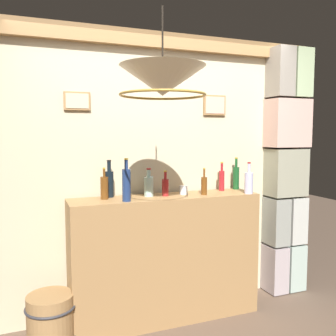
{
  "coord_description": "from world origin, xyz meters",
  "views": [
    {
      "loc": [
        -1.12,
        -2.13,
        1.64
      ],
      "look_at": [
        0.0,
        0.78,
        1.35
      ],
      "focal_mm": 39.49,
      "sensor_mm": 36.0,
      "label": 1
    }
  ],
  "objects_px": {
    "wooden_barrel": "(51,322)",
    "liquor_bottle_scotch": "(236,177)",
    "liquor_bottle_bourbon": "(222,179)",
    "liquor_bottle_amaro": "(204,185)",
    "glass_tumbler_rocks": "(184,190)",
    "liquor_bottle_sherry": "(149,186)",
    "liquor_bottle_brandy": "(166,186)",
    "liquor_bottle_port": "(249,182)",
    "pendant_lamp": "(163,82)",
    "liquor_bottle_mezcal": "(126,184)",
    "liquor_bottle_whiskey": "(104,187)",
    "liquor_bottle_vermouth": "(109,183)",
    "liquor_bottle_gin": "(149,185)"
  },
  "relations": [
    {
      "from": "glass_tumbler_rocks",
      "to": "liquor_bottle_sherry",
      "type": "bearing_deg",
      "value": 178.23
    },
    {
      "from": "liquor_bottle_scotch",
      "to": "liquor_bottle_bourbon",
      "type": "bearing_deg",
      "value": -170.4
    },
    {
      "from": "liquor_bottle_mezcal",
      "to": "wooden_barrel",
      "type": "distance_m",
      "value": 1.2
    },
    {
      "from": "liquor_bottle_vermouth",
      "to": "wooden_barrel",
      "type": "distance_m",
      "value": 1.17
    },
    {
      "from": "liquor_bottle_amaro",
      "to": "wooden_barrel",
      "type": "height_order",
      "value": "liquor_bottle_amaro"
    },
    {
      "from": "liquor_bottle_brandy",
      "to": "pendant_lamp",
      "type": "relative_size",
      "value": 0.4
    },
    {
      "from": "liquor_bottle_mezcal",
      "to": "liquor_bottle_bourbon",
      "type": "xyz_separation_m",
      "value": [
        0.99,
        0.22,
        -0.03
      ]
    },
    {
      "from": "liquor_bottle_brandy",
      "to": "liquor_bottle_amaro",
      "type": "xyz_separation_m",
      "value": [
        0.34,
        -0.06,
        0.0
      ]
    },
    {
      "from": "liquor_bottle_vermouth",
      "to": "liquor_bottle_amaro",
      "type": "height_order",
      "value": "liquor_bottle_vermouth"
    },
    {
      "from": "liquor_bottle_gin",
      "to": "glass_tumbler_rocks",
      "type": "xyz_separation_m",
      "value": [
        0.29,
        -0.1,
        -0.05
      ]
    },
    {
      "from": "liquor_bottle_amaro",
      "to": "glass_tumbler_rocks",
      "type": "relative_size",
      "value": 3.1
    },
    {
      "from": "liquor_bottle_mezcal",
      "to": "liquor_bottle_port",
      "type": "distance_m",
      "value": 1.13
    },
    {
      "from": "liquor_bottle_sherry",
      "to": "liquor_bottle_bourbon",
      "type": "distance_m",
      "value": 0.75
    },
    {
      "from": "wooden_barrel",
      "to": "glass_tumbler_rocks",
      "type": "bearing_deg",
      "value": 8.12
    },
    {
      "from": "liquor_bottle_sherry",
      "to": "liquor_bottle_whiskey",
      "type": "bearing_deg",
      "value": -179.71
    },
    {
      "from": "liquor_bottle_brandy",
      "to": "pendant_lamp",
      "type": "height_order",
      "value": "pendant_lamp"
    },
    {
      "from": "liquor_bottle_whiskey",
      "to": "pendant_lamp",
      "type": "height_order",
      "value": "pendant_lamp"
    },
    {
      "from": "liquor_bottle_brandy",
      "to": "liquor_bottle_mezcal",
      "type": "distance_m",
      "value": 0.41
    },
    {
      "from": "liquor_bottle_sherry",
      "to": "liquor_bottle_scotch",
      "type": "bearing_deg",
      "value": 5.2
    },
    {
      "from": "liquor_bottle_gin",
      "to": "liquor_bottle_vermouth",
      "type": "relative_size",
      "value": 0.7
    },
    {
      "from": "liquor_bottle_gin",
      "to": "wooden_barrel",
      "type": "distance_m",
      "value": 1.34
    },
    {
      "from": "wooden_barrel",
      "to": "liquor_bottle_scotch",
      "type": "bearing_deg",
      "value": 8.4
    },
    {
      "from": "liquor_bottle_scotch",
      "to": "pendant_lamp",
      "type": "xyz_separation_m",
      "value": [
        -1.08,
        -0.87,
        0.75
      ]
    },
    {
      "from": "liquor_bottle_scotch",
      "to": "pendant_lamp",
      "type": "relative_size",
      "value": 0.56
    },
    {
      "from": "liquor_bottle_amaro",
      "to": "wooden_barrel",
      "type": "xyz_separation_m",
      "value": [
        -1.33,
        -0.08,
        -0.97
      ]
    },
    {
      "from": "liquor_bottle_brandy",
      "to": "liquor_bottle_whiskey",
      "type": "bearing_deg",
      "value": 176.62
    },
    {
      "from": "liquor_bottle_whiskey",
      "to": "pendant_lamp",
      "type": "bearing_deg",
      "value": -73.99
    },
    {
      "from": "liquor_bottle_gin",
      "to": "liquor_bottle_bourbon",
      "type": "relative_size",
      "value": 0.81
    },
    {
      "from": "liquor_bottle_gin",
      "to": "liquor_bottle_brandy",
      "type": "xyz_separation_m",
      "value": [
        0.11,
        -0.12,
        -0.01
      ]
    },
    {
      "from": "liquor_bottle_amaro",
      "to": "pendant_lamp",
      "type": "xyz_separation_m",
      "value": [
        -0.65,
        -0.69,
        0.78
      ]
    },
    {
      "from": "liquor_bottle_whiskey",
      "to": "liquor_bottle_amaro",
      "type": "bearing_deg",
      "value": -6.06
    },
    {
      "from": "liquor_bottle_brandy",
      "to": "liquor_bottle_whiskey",
      "type": "distance_m",
      "value": 0.53
    },
    {
      "from": "liquor_bottle_amaro",
      "to": "glass_tumbler_rocks",
      "type": "distance_m",
      "value": 0.19
    },
    {
      "from": "liquor_bottle_brandy",
      "to": "liquor_bottle_port",
      "type": "relative_size",
      "value": 0.78
    },
    {
      "from": "liquor_bottle_amaro",
      "to": "liquor_bottle_whiskey",
      "type": "bearing_deg",
      "value": 173.94
    },
    {
      "from": "liquor_bottle_whiskey",
      "to": "glass_tumbler_rocks",
      "type": "xyz_separation_m",
      "value": [
        0.71,
        -0.01,
        -0.06
      ]
    },
    {
      "from": "liquor_bottle_gin",
      "to": "pendant_lamp",
      "type": "height_order",
      "value": "pendant_lamp"
    },
    {
      "from": "liquor_bottle_gin",
      "to": "liquor_bottle_whiskey",
      "type": "height_order",
      "value": "liquor_bottle_whiskey"
    },
    {
      "from": "liquor_bottle_sherry",
      "to": "liquor_bottle_port",
      "type": "height_order",
      "value": "liquor_bottle_port"
    },
    {
      "from": "liquor_bottle_bourbon",
      "to": "pendant_lamp",
      "type": "height_order",
      "value": "pendant_lamp"
    },
    {
      "from": "liquor_bottle_mezcal",
      "to": "glass_tumbler_rocks",
      "type": "xyz_separation_m",
      "value": [
        0.57,
        0.15,
        -0.1
      ]
    },
    {
      "from": "liquor_bottle_bourbon",
      "to": "wooden_barrel",
      "type": "height_order",
      "value": "liquor_bottle_bourbon"
    },
    {
      "from": "liquor_bottle_bourbon",
      "to": "liquor_bottle_scotch",
      "type": "xyz_separation_m",
      "value": [
        0.18,
        0.03,
        0.01
      ]
    },
    {
      "from": "liquor_bottle_whiskey",
      "to": "glass_tumbler_rocks",
      "type": "relative_size",
      "value": 3.42
    },
    {
      "from": "liquor_bottle_mezcal",
      "to": "liquor_bottle_amaro",
      "type": "height_order",
      "value": "liquor_bottle_mezcal"
    },
    {
      "from": "liquor_bottle_scotch",
      "to": "pendant_lamp",
      "type": "distance_m",
      "value": 1.58
    },
    {
      "from": "liquor_bottle_bourbon",
      "to": "liquor_bottle_mezcal",
      "type": "bearing_deg",
      "value": -167.66
    },
    {
      "from": "liquor_bottle_vermouth",
      "to": "liquor_bottle_port",
      "type": "xyz_separation_m",
      "value": [
        1.22,
        -0.27,
        -0.02
      ]
    },
    {
      "from": "liquor_bottle_brandy",
      "to": "liquor_bottle_bourbon",
      "type": "bearing_deg",
      "value": 8.28
    },
    {
      "from": "liquor_bottle_amaro",
      "to": "liquor_bottle_brandy",
      "type": "bearing_deg",
      "value": 169.81
    }
  ]
}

